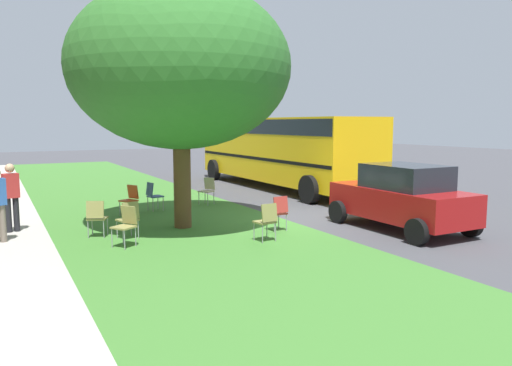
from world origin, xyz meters
TOP-DOWN VIEW (x-y plane):
  - ground at (0.00, 0.00)m, footprint 80.00×80.00m
  - grass_verge at (0.00, 3.20)m, footprint 48.00×6.00m
  - street_tree at (0.40, 3.05)m, footprint 5.52×5.52m
  - chair_0 at (-1.16, 1.13)m, footprint 0.45×0.44m
  - chair_1 at (-1.98, 1.92)m, footprint 0.46×0.46m
  - chair_2 at (-0.27, 4.60)m, footprint 0.51×0.50m
  - chair_3 at (3.11, 3.03)m, footprint 0.48×0.48m
  - chair_4 at (3.47, 1.08)m, footprint 0.57×0.57m
  - chair_5 at (0.26, 5.22)m, footprint 0.56×0.55m
  - chair_6 at (2.69, 3.83)m, footprint 0.56×0.57m
  - chair_7 at (-0.93, 4.83)m, footprint 0.58×0.58m
  - parked_car at (-2.48, -1.68)m, footprint 3.70×1.92m
  - school_bus at (5.97, -3.21)m, footprint 10.40×2.80m
  - pedestrian_0 at (1.84, 6.94)m, footprint 0.28×0.40m

SIDE VIEW (x-z plane):
  - ground at x=0.00m, z-range 0.00..0.00m
  - grass_verge at x=0.00m, z-range 0.00..0.01m
  - chair_0 at x=-1.16m, z-range 0.08..0.96m
  - chair_1 at x=-1.98m, z-range 0.08..0.96m
  - chair_2 at x=-0.27m, z-range 0.08..0.96m
  - chair_3 at x=3.11m, z-range 0.08..0.96m
  - chair_4 at x=3.47m, z-range 0.08..0.96m
  - chair_5 at x=0.26m, z-range 0.08..0.96m
  - chair_6 at x=2.69m, z-range 0.08..0.96m
  - chair_7 at x=-0.93m, z-range 0.08..0.96m
  - parked_car at x=-2.48m, z-range 0.01..1.66m
  - pedestrian_0 at x=1.84m, z-range 0.08..1.77m
  - school_bus at x=5.97m, z-range 0.32..3.20m
  - street_tree at x=0.40m, z-range 0.99..7.08m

